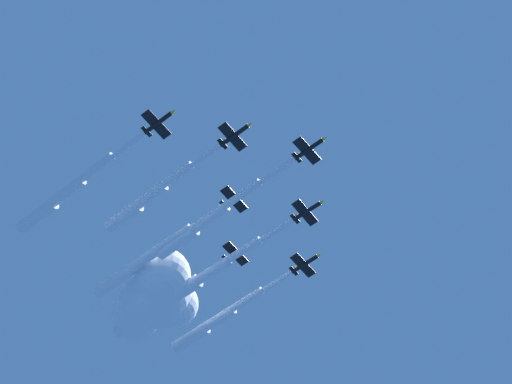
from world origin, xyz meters
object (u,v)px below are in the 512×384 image
object	(u,v)px
jet_lead	(209,219)
jet_starboard_inner	(151,196)
jet_port_inner	(212,272)
jet_starboard_mid	(218,319)
jet_port_outer	(66,193)
jet_starboard_outer	(157,305)
jet_port_mid	(143,260)

from	to	relation	value
jet_lead	jet_starboard_inner	distance (m)	16.55
jet_port_inner	jet_lead	bearing A→B (deg)	153.39
jet_starboard_mid	jet_port_outer	distance (m)	59.51
jet_port_inner	jet_starboard_outer	world-z (taller)	jet_starboard_outer
jet_lead	jet_port_inner	xyz separation A→B (m)	(15.95, -7.99, -0.22)
jet_port_mid	jet_starboard_mid	distance (m)	30.35
jet_port_inner	jet_starboard_inner	distance (m)	29.47
jet_port_mid	jet_starboard_inner	bearing A→B (deg)	163.93
jet_port_inner	jet_port_outer	bearing A→B (deg)	100.69
jet_port_inner	jet_port_mid	bearing A→B (deg)	76.17
jet_port_mid	jet_port_inner	bearing A→B (deg)	-103.83
jet_port_mid	jet_port_outer	size ratio (longest dim) A/B	1.01
jet_port_mid	jet_port_outer	distance (m)	29.18
jet_port_inner	jet_port_mid	xyz separation A→B (m)	(4.56, 18.52, 0.29)
jet_starboard_inner	jet_lead	bearing A→B (deg)	-88.71
jet_starboard_mid	jet_starboard_inner	bearing A→B (deg)	134.12
jet_port_mid	jet_starboard_outer	bearing A→B (deg)	-34.07
jet_port_inner	jet_starboard_mid	bearing A→B (deg)	-29.47
jet_starboard_mid	jet_port_inner	bearing A→B (deg)	150.53
jet_port_mid	jet_starboard_outer	size ratio (longest dim) A/B	1.08
jet_lead	jet_starboard_outer	world-z (taller)	jet_starboard_outer
jet_starboard_inner	jet_starboard_outer	bearing A→B (deg)	-24.09
jet_port_inner	jet_port_mid	size ratio (longest dim) A/B	0.99
jet_port_inner	jet_starboard_mid	world-z (taller)	jet_starboard_mid
jet_port_inner	jet_starboard_outer	size ratio (longest dim) A/B	1.07
jet_lead	jet_starboard_outer	size ratio (longest dim) A/B	1.11
jet_port_mid	jet_port_outer	bearing A→B (deg)	116.44
jet_port_inner	jet_starboard_inner	bearing A→B (deg)	123.64
jet_starboard_mid	jet_port_outer	bearing A→B (deg)	114.82
jet_lead	jet_port_inner	bearing A→B (deg)	-26.61
jet_lead	jet_port_outer	xyz separation A→B (m)	(7.53, 36.64, -0.93)
jet_starboard_inner	jet_starboard_outer	distance (m)	38.79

